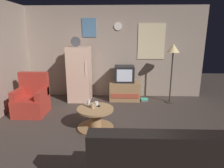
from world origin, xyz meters
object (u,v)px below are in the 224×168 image
at_px(fridge, 80,74).
at_px(tv_stand, 125,91).
at_px(mug_ceramic_white, 96,104).
at_px(remote_control, 97,106).
at_px(mug_ceramic_tan, 93,106).
at_px(crt_tv, 124,74).
at_px(standing_lamp, 173,53).
at_px(coffee_table, 95,118).
at_px(armchair, 32,100).
at_px(wine_glass, 89,103).
at_px(book_stack, 144,100).

height_order(fridge, tv_stand, fridge).
height_order(mug_ceramic_white, remote_control, mug_ceramic_white).
relative_size(fridge, mug_ceramic_tan, 19.67).
height_order(tv_stand, mug_ceramic_tan, tv_stand).
bearing_deg(mug_ceramic_tan, crt_tv, 69.95).
bearing_deg(standing_lamp, mug_ceramic_white, -140.95).
distance_m(crt_tv, coffee_table, 1.97).
distance_m(remote_control, armchair, 1.72).
bearing_deg(wine_glass, tv_stand, 66.37).
height_order(fridge, mug_ceramic_tan, fridge).
bearing_deg(crt_tv, tv_stand, 3.14).
bearing_deg(fridge, wine_glass, -73.11).
xyz_separation_m(tv_stand, mug_ceramic_white, (-0.61, -1.68, 0.21)).
height_order(tv_stand, wine_glass, wine_glass).
bearing_deg(wine_glass, standing_lamp, 37.97).
bearing_deg(mug_ceramic_white, fridge, 112.01).
xyz_separation_m(standing_lamp, remote_control, (-1.85, -1.52, -0.92)).
relative_size(mug_ceramic_white, armchair, 0.09).
distance_m(fridge, wine_glass, 1.75).
relative_size(mug_ceramic_tan, remote_control, 0.60).
xyz_separation_m(mug_ceramic_white, book_stack, (1.17, 1.55, -0.44)).
bearing_deg(armchair, remote_control, -20.89).
distance_m(mug_ceramic_white, book_stack, 1.99).
distance_m(crt_tv, wine_glass, 1.90).
relative_size(coffee_table, mug_ceramic_tan, 8.00).
height_order(mug_ceramic_white, book_stack, mug_ceramic_white).
bearing_deg(coffee_table, tv_stand, 70.87).
xyz_separation_m(standing_lamp, armchair, (-3.45, -0.91, -1.02)).
bearing_deg(standing_lamp, remote_control, -140.58).
distance_m(standing_lamp, armchair, 3.71).
bearing_deg(standing_lamp, mug_ceramic_tan, -139.69).
xyz_separation_m(crt_tv, standing_lamp, (1.26, -0.17, 0.60)).
xyz_separation_m(wine_glass, mug_ceramic_white, (0.14, 0.06, -0.03)).
bearing_deg(wine_glass, crt_tv, 66.85).
height_order(crt_tv, armchair, crt_tv).
bearing_deg(fridge, mug_ceramic_white, -67.99).
height_order(tv_stand, standing_lamp, standing_lamp).
bearing_deg(coffee_table, book_stack, 54.81).
relative_size(fridge, remote_control, 11.80).
relative_size(wine_glass, armchair, 0.16).
distance_m(crt_tv, book_stack, 0.93).
bearing_deg(book_stack, fridge, 178.49).
bearing_deg(tv_stand, coffee_table, -109.13).
bearing_deg(tv_stand, armchair, -153.92).
bearing_deg(standing_lamp, crt_tv, 172.39).
relative_size(standing_lamp, coffee_table, 2.21).
bearing_deg(remote_control, coffee_table, -79.79).
height_order(remote_control, book_stack, remote_control).
xyz_separation_m(wine_glass, remote_control, (0.15, 0.04, -0.06)).
xyz_separation_m(crt_tv, remote_control, (-0.59, -1.69, -0.32)).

